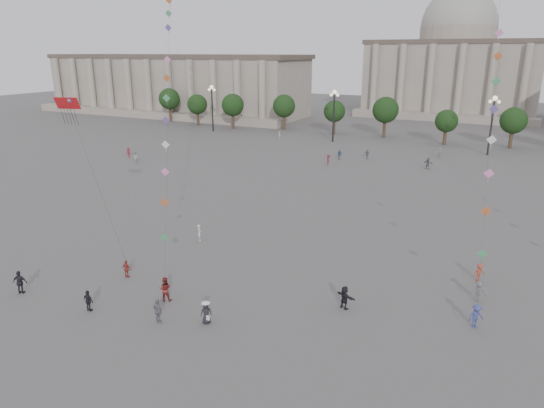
% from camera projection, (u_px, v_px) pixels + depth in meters
% --- Properties ---
extents(ground, '(360.00, 360.00, 0.00)m').
position_uv_depth(ground, '(194.00, 309.00, 35.74)').
color(ground, '#585553').
rests_on(ground, ground).
extents(hall_west, '(84.00, 26.22, 17.20)m').
position_uv_depth(hall_west, '(173.00, 85.00, 145.45)').
color(hall_west, gray).
rests_on(hall_west, ground).
extents(hall_central, '(48.30, 34.30, 35.50)m').
position_uv_depth(hall_central, '(454.00, 65.00, 141.12)').
color(hall_central, gray).
rests_on(hall_central, ground).
extents(tree_row, '(137.12, 5.12, 8.00)m').
position_uv_depth(tree_row, '(415.00, 116.00, 100.32)').
color(tree_row, '#3A2B1D').
rests_on(tree_row, ground).
extents(lamp_post_far_west, '(2.00, 0.90, 10.65)m').
position_uv_depth(lamp_post_far_west, '(212.00, 100.00, 112.47)').
color(lamp_post_far_west, '#262628').
rests_on(lamp_post_far_west, ground).
extents(lamp_post_mid_west, '(2.00, 0.90, 10.65)m').
position_uv_depth(lamp_post_mid_west, '(334.00, 106.00, 99.45)').
color(lamp_post_mid_west, '#262628').
rests_on(lamp_post_mid_west, ground).
extents(lamp_post_mid_east, '(2.00, 0.90, 10.65)m').
position_uv_depth(lamp_post_mid_east, '(493.00, 114.00, 86.42)').
color(lamp_post_mid_east, '#262628').
rests_on(lamp_post_mid_east, ground).
extents(person_crowd_0, '(1.08, 0.94, 1.74)m').
position_uv_depth(person_crowd_0, '(339.00, 155.00, 84.78)').
color(person_crowd_0, '#395F80').
rests_on(person_crowd_0, ground).
extents(person_crowd_1, '(1.17, 1.10, 1.91)m').
position_uv_depth(person_crowd_1, '(136.00, 157.00, 82.35)').
color(person_crowd_1, beige).
rests_on(person_crowd_1, ground).
extents(person_crowd_2, '(0.92, 1.29, 1.80)m').
position_uv_depth(person_crowd_2, '(129.00, 153.00, 86.22)').
color(person_crowd_2, maroon).
rests_on(person_crowd_2, ground).
extents(person_crowd_3, '(1.73, 1.10, 1.78)m').
position_uv_depth(person_crowd_3, '(345.00, 297.00, 35.62)').
color(person_crowd_3, black).
rests_on(person_crowd_3, ground).
extents(person_crowd_4, '(1.62, 1.26, 1.71)m').
position_uv_depth(person_crowd_4, '(440.00, 153.00, 86.24)').
color(person_crowd_4, '#B3B2AE').
rests_on(person_crowd_4, ground).
extents(person_crowd_6, '(1.18, 0.81, 1.68)m').
position_uv_depth(person_crowd_6, '(478.00, 291.00, 36.61)').
color(person_crowd_6, '#58585D').
rests_on(person_crowd_6, ground).
extents(person_crowd_8, '(1.15, 1.10, 1.56)m').
position_uv_depth(person_crowd_8, '(479.00, 273.00, 39.85)').
color(person_crowd_8, '#A03E2B').
rests_on(person_crowd_8, ground).
extents(person_crowd_10, '(0.66, 0.67, 1.55)m').
position_uv_depth(person_crowd_10, '(280.00, 135.00, 104.71)').
color(person_crowd_10, beige).
rests_on(person_crowd_10, ground).
extents(person_crowd_12, '(1.78, 1.06, 1.83)m').
position_uv_depth(person_crowd_12, '(428.00, 163.00, 77.92)').
color(person_crowd_12, slate).
rests_on(person_crowd_12, ground).
extents(person_crowd_13, '(0.70, 0.73, 1.68)m').
position_uv_depth(person_crowd_13, '(200.00, 233.00, 48.44)').
color(person_crowd_13, silver).
rests_on(person_crowd_13, ground).
extents(person_crowd_16, '(1.10, 0.86, 1.75)m').
position_uv_depth(person_crowd_16, '(367.00, 154.00, 85.01)').
color(person_crowd_16, '#5E5E63').
rests_on(person_crowd_16, ground).
extents(person_crowd_17, '(1.17, 1.35, 1.81)m').
position_uv_depth(person_crowd_17, '(328.00, 160.00, 80.43)').
color(person_crowd_17, maroon).
rests_on(person_crowd_17, ground).
extents(tourist_0, '(0.92, 0.44, 1.53)m').
position_uv_depth(tourist_0, '(127.00, 269.00, 40.54)').
color(tourist_0, '#9D352A').
rests_on(tourist_0, ground).
extents(tourist_1, '(0.99, 0.47, 1.65)m').
position_uv_depth(tourist_1, '(88.00, 301.00, 35.26)').
color(tourist_1, black).
rests_on(tourist_1, ground).
extents(tourist_3, '(1.16, 0.83, 1.83)m').
position_uv_depth(tourist_3, '(158.00, 311.00, 33.70)').
color(tourist_3, slate).
rests_on(tourist_3, ground).
extents(tourist_4, '(1.22, 0.89, 1.92)m').
position_uv_depth(tourist_4, '(20.00, 282.00, 37.78)').
color(tourist_4, '#222228').
rests_on(tourist_4, ground).
extents(kite_flyer_0, '(1.15, 1.06, 1.92)m').
position_uv_depth(kite_flyer_0, '(165.00, 289.00, 36.73)').
color(kite_flyer_0, maroon).
rests_on(kite_flyer_0, ground).
extents(kite_flyer_1, '(1.27, 1.23, 1.74)m').
position_uv_depth(kite_flyer_1, '(476.00, 316.00, 33.12)').
color(kite_flyer_1, '#394081').
rests_on(kite_flyer_1, ground).
extents(hat_person, '(0.92, 0.89, 1.69)m').
position_uv_depth(hat_person, '(206.00, 312.00, 33.67)').
color(hat_person, black).
rests_on(hat_person, ground).
extents(dragon_kite, '(4.68, 1.60, 14.37)m').
position_uv_depth(dragon_kite, '(69.00, 112.00, 41.62)').
color(dragon_kite, '#B41316').
rests_on(dragon_kite, ground).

